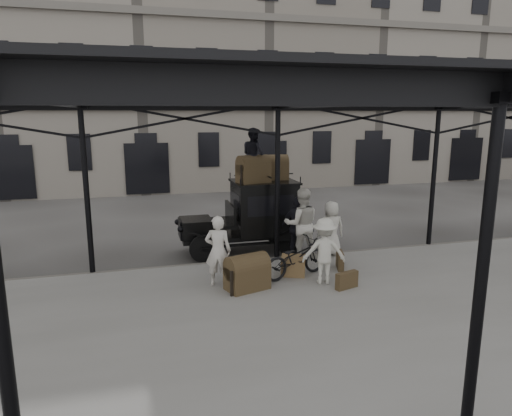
{
  "coord_description": "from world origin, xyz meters",
  "views": [
    {
      "loc": [
        -3.79,
        -9.94,
        4.2
      ],
      "look_at": [
        -0.72,
        1.6,
        1.7
      ],
      "focal_mm": 32.0,
      "sensor_mm": 36.0,
      "label": 1
    }
  ],
  "objects_px": {
    "porter_official": "(298,227)",
    "taxi": "(254,213)",
    "steamer_trunk_platform": "(247,275)",
    "steamer_trunk_roof_near": "(253,171)",
    "porter_left": "(218,251)",
    "bicycle": "(296,258)"
  },
  "relations": [
    {
      "from": "porter_official",
      "to": "steamer_trunk_platform",
      "type": "relative_size",
      "value": 1.83
    },
    {
      "from": "porter_left",
      "to": "porter_official",
      "type": "relative_size",
      "value": 0.96
    },
    {
      "from": "bicycle",
      "to": "steamer_trunk_roof_near",
      "type": "xyz_separation_m",
      "value": [
        -0.41,
        2.62,
        1.88
      ]
    },
    {
      "from": "taxi",
      "to": "steamer_trunk_roof_near",
      "type": "height_order",
      "value": "steamer_trunk_roof_near"
    },
    {
      "from": "taxi",
      "to": "porter_left",
      "type": "height_order",
      "value": "taxi"
    },
    {
      "from": "porter_left",
      "to": "steamer_trunk_roof_near",
      "type": "relative_size",
      "value": 1.85
    },
    {
      "from": "bicycle",
      "to": "porter_official",
      "type": "bearing_deg",
      "value": -40.44
    },
    {
      "from": "porter_official",
      "to": "steamer_trunk_platform",
      "type": "xyz_separation_m",
      "value": [
        -1.95,
        -1.95,
        -0.53
      ]
    },
    {
      "from": "porter_left",
      "to": "steamer_trunk_roof_near",
      "type": "bearing_deg",
      "value": -101.56
    },
    {
      "from": "porter_official",
      "to": "steamer_trunk_roof_near",
      "type": "xyz_separation_m",
      "value": [
        -0.99,
        1.17,
        1.49
      ]
    },
    {
      "from": "porter_left",
      "to": "porter_official",
      "type": "bearing_deg",
      "value": -130.55
    },
    {
      "from": "steamer_trunk_platform",
      "to": "porter_official",
      "type": "bearing_deg",
      "value": 27.78
    },
    {
      "from": "bicycle",
      "to": "steamer_trunk_roof_near",
      "type": "distance_m",
      "value": 3.25
    },
    {
      "from": "steamer_trunk_platform",
      "to": "steamer_trunk_roof_near",
      "type": "bearing_deg",
      "value": 55.65
    },
    {
      "from": "taxi",
      "to": "steamer_trunk_platform",
      "type": "height_order",
      "value": "taxi"
    },
    {
      "from": "porter_left",
      "to": "steamer_trunk_platform",
      "type": "bearing_deg",
      "value": 163.6
    },
    {
      "from": "porter_official",
      "to": "steamer_trunk_platform",
      "type": "height_order",
      "value": "porter_official"
    },
    {
      "from": "porter_official",
      "to": "taxi",
      "type": "bearing_deg",
      "value": -4.72
    },
    {
      "from": "bicycle",
      "to": "steamer_trunk_platform",
      "type": "xyz_separation_m",
      "value": [
        -1.38,
        -0.5,
        -0.13
      ]
    },
    {
      "from": "steamer_trunk_roof_near",
      "to": "steamer_trunk_platform",
      "type": "relative_size",
      "value": 0.95
    },
    {
      "from": "taxi",
      "to": "steamer_trunk_roof_near",
      "type": "relative_size",
      "value": 3.96
    },
    {
      "from": "porter_official",
      "to": "porter_left",
      "type": "bearing_deg",
      "value": 83.59
    }
  ]
}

